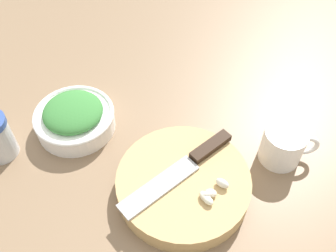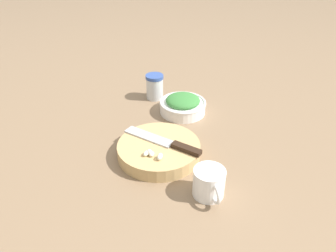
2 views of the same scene
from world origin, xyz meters
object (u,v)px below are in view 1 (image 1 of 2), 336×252
object	(u,v)px
coffee_mug	(283,145)
chef_knife	(185,167)
herb_bowl	(74,117)
garlic_cloves	(212,193)
cutting_board	(183,184)

from	to	relation	value
coffee_mug	chef_knife	bearing A→B (deg)	-156.68
herb_bowl	garlic_cloves	bearing A→B (deg)	-27.28
chef_knife	coffee_mug	size ratio (longest dim) A/B	1.86
garlic_cloves	coffee_mug	distance (m)	0.17
cutting_board	chef_knife	size ratio (longest dim) A/B	1.19
cutting_board	coffee_mug	xyz separation A→B (m)	(0.17, 0.09, 0.02)
cutting_board	garlic_cloves	size ratio (longest dim) A/B	4.14
chef_knife	herb_bowl	xyz separation A→B (m)	(-0.23, 0.10, -0.01)
chef_knife	garlic_cloves	size ratio (longest dim) A/B	3.47
cutting_board	herb_bowl	distance (m)	0.26
chef_knife	coffee_mug	bearing A→B (deg)	-114.34
garlic_cloves	coffee_mug	bearing A→B (deg)	43.96
chef_knife	coffee_mug	xyz separation A→B (m)	(0.17, 0.07, -0.01)
chef_knife	garlic_cloves	distance (m)	0.07
coffee_mug	herb_bowl	bearing A→B (deg)	176.87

